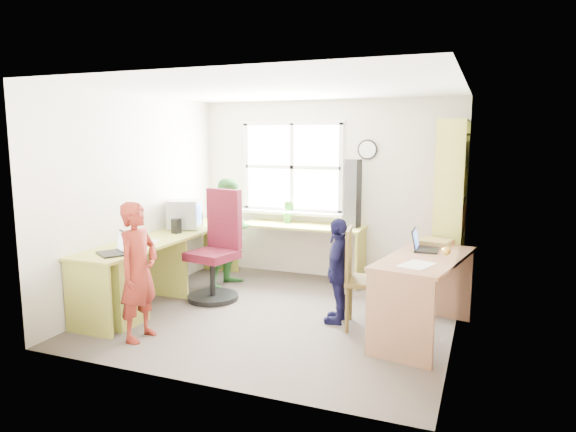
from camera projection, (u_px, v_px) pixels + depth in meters
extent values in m
cube|color=#453C36|center=(280.00, 315.00, 5.58)|extent=(3.60, 3.40, 0.02)
cube|color=white|center=(279.00, 87.00, 5.21)|extent=(3.60, 3.40, 0.02)
cube|color=silver|center=(327.00, 190.00, 6.97)|extent=(3.60, 0.02, 2.40)
cube|color=silver|center=(192.00, 233.00, 3.82)|extent=(3.60, 0.02, 2.40)
cube|color=silver|center=(138.00, 198.00, 6.05)|extent=(0.02, 3.40, 2.40)
cube|color=silver|center=(460.00, 215.00, 4.74)|extent=(0.02, 3.40, 2.40)
cube|color=white|center=(292.00, 167.00, 7.08)|extent=(1.40, 0.01, 1.20)
cube|color=white|center=(292.00, 167.00, 7.07)|extent=(1.48, 0.04, 1.28)
cube|color=olive|center=(448.00, 261.00, 3.81)|extent=(0.02, 0.82, 2.00)
sphere|color=gold|center=(446.00, 251.00, 4.13)|extent=(0.07, 0.07, 0.07)
cylinder|color=black|center=(368.00, 150.00, 6.66)|extent=(0.26, 0.03, 0.26)
cylinder|color=white|center=(367.00, 150.00, 6.64)|extent=(0.22, 0.01, 0.22)
cube|color=#B4B548|center=(166.00, 237.00, 6.10)|extent=(0.60, 2.70, 0.03)
cube|color=#B4B548|center=(303.00, 226.00, 6.86)|extent=(1.65, 0.56, 0.03)
cube|color=#B4B548|center=(167.00, 268.00, 6.15)|extent=(0.56, 0.03, 0.72)
cube|color=#B4B548|center=(88.00, 300.00, 4.94)|extent=(0.56, 0.03, 0.72)
cube|color=#B4B548|center=(221.00, 246.00, 7.37)|extent=(0.56, 0.03, 0.72)
cube|color=#B4B548|center=(361.00, 258.00, 6.63)|extent=(0.03, 0.52, 0.72)
cube|color=#B4B548|center=(114.00, 289.00, 5.28)|extent=(0.54, 0.45, 0.72)
cube|color=#8D6246|center=(425.00, 258.00, 4.83)|extent=(0.88, 1.47, 0.03)
cube|color=#8D6246|center=(399.00, 320.00, 4.33)|extent=(0.59, 0.14, 0.76)
cube|color=#8D6246|center=(443.00, 282.00, 5.45)|extent=(0.59, 0.14, 0.76)
cube|color=#B4B548|center=(447.00, 219.00, 5.45)|extent=(0.30, 0.02, 2.10)
cube|color=#B4B548|center=(454.00, 207.00, 6.37)|extent=(0.30, 0.02, 2.10)
cube|color=#B4B548|center=(455.00, 121.00, 5.75)|extent=(0.30, 1.00, 0.02)
cube|color=#B4B548|center=(447.00, 295.00, 6.06)|extent=(0.30, 1.00, 0.02)
cube|color=#B4B548|center=(448.00, 266.00, 6.00)|extent=(0.30, 1.00, 0.02)
cube|color=#B4B548|center=(450.00, 234.00, 5.94)|extent=(0.30, 1.00, 0.02)
cube|color=#B4B548|center=(451.00, 201.00, 5.89)|extent=(0.30, 1.00, 0.02)
cube|color=#B4B548|center=(453.00, 168.00, 5.83)|extent=(0.30, 1.00, 0.02)
cube|color=#B4B548|center=(454.00, 134.00, 5.77)|extent=(0.30, 1.00, 0.02)
cube|color=#B31F19|center=(445.00, 290.00, 5.76)|extent=(0.25, 0.28, 0.27)
cube|color=#194C99|center=(447.00, 282.00, 6.05)|extent=(0.25, 0.30, 0.29)
cube|color=#1E8033|center=(449.00, 275.00, 6.33)|extent=(0.25, 0.26, 0.30)
cube|color=gold|center=(447.00, 258.00, 5.70)|extent=(0.25, 0.28, 0.30)
cube|color=#733380|center=(449.00, 251.00, 5.99)|extent=(0.25, 0.30, 0.32)
cube|color=orange|center=(451.00, 247.00, 6.27)|extent=(0.25, 0.26, 0.29)
cube|color=#262626|center=(448.00, 223.00, 5.64)|extent=(0.25, 0.28, 0.32)
cube|color=beige|center=(450.00, 220.00, 5.94)|extent=(0.25, 0.30, 0.29)
cube|color=#B31F19|center=(452.00, 216.00, 6.21)|extent=(0.25, 0.26, 0.30)
cube|color=#194C99|center=(450.00, 190.00, 5.59)|extent=(0.25, 0.28, 0.29)
cube|color=#1E8033|center=(452.00, 187.00, 5.88)|extent=(0.25, 0.30, 0.30)
cube|color=gold|center=(454.00, 184.00, 6.15)|extent=(0.25, 0.26, 0.32)
cube|color=#733380|center=(452.00, 155.00, 5.53)|extent=(0.25, 0.28, 0.30)
cube|color=orange|center=(454.00, 153.00, 5.82)|extent=(0.25, 0.30, 0.32)
cube|color=#262626|center=(455.00, 154.00, 6.10)|extent=(0.25, 0.26, 0.29)
cylinder|color=black|center=(213.00, 297.00, 6.09)|extent=(0.70, 0.70, 0.05)
cylinder|color=black|center=(213.00, 277.00, 6.05)|extent=(0.08, 0.08, 0.45)
cube|color=#4F0E1B|center=(212.00, 255.00, 6.01)|extent=(0.58, 0.58, 0.10)
cube|color=#4F0E1B|center=(224.00, 218.00, 6.15)|extent=(0.48, 0.17, 0.71)
cylinder|color=brown|center=(347.00, 310.00, 5.02)|extent=(0.04, 0.04, 0.47)
cylinder|color=brown|center=(386.00, 312.00, 4.95)|extent=(0.04, 0.04, 0.47)
cylinder|color=brown|center=(351.00, 298.00, 5.39)|extent=(0.04, 0.04, 0.47)
cylinder|color=brown|center=(387.00, 300.00, 5.31)|extent=(0.04, 0.04, 0.47)
cube|color=brown|center=(368.00, 281.00, 5.13)|extent=(0.51, 0.51, 0.04)
cube|color=brown|center=(349.00, 254.00, 5.13)|extent=(0.10, 0.42, 0.52)
cube|color=#939297|center=(185.00, 228.00, 6.54)|extent=(0.33, 0.29, 0.02)
cube|color=#939297|center=(184.00, 214.00, 6.51)|extent=(0.46, 0.44, 0.36)
cube|color=#3F72F2|center=(199.00, 214.00, 6.51)|extent=(0.10, 0.28, 0.26)
cube|color=black|center=(112.00, 254.00, 5.12)|extent=(0.39, 0.37, 0.02)
cube|color=black|center=(123.00, 242.00, 5.17)|extent=(0.30, 0.22, 0.21)
cube|color=white|center=(122.00, 242.00, 5.17)|extent=(0.25, 0.19, 0.17)
cube|color=black|center=(427.00, 250.00, 5.08)|extent=(0.23, 0.31, 0.02)
cube|color=black|center=(415.00, 239.00, 5.10)|extent=(0.06, 0.31, 0.20)
cube|color=#3F72F2|center=(416.00, 239.00, 5.10)|extent=(0.04, 0.27, 0.16)
cube|color=black|center=(176.00, 226.00, 6.24)|extent=(0.10, 0.10, 0.18)
cube|color=black|center=(198.00, 220.00, 6.71)|extent=(0.09, 0.09, 0.18)
cube|color=black|center=(353.00, 193.00, 6.62)|extent=(0.21, 0.19, 0.88)
cube|color=red|center=(436.00, 242.00, 5.33)|extent=(0.37, 0.37, 0.06)
cube|color=beige|center=(146.00, 242.00, 5.71)|extent=(0.32, 0.38, 0.00)
cube|color=beige|center=(417.00, 265.00, 4.51)|extent=(0.33, 0.39, 0.00)
imported|color=#367D32|center=(288.00, 212.00, 6.98)|extent=(0.20, 0.17, 0.31)
imported|color=maroon|center=(138.00, 271.00, 4.82)|extent=(0.33, 0.49, 1.32)
imported|color=#31772F|center=(231.00, 232.00, 6.60)|extent=(0.64, 0.76, 1.39)
imported|color=#131238|center=(339.00, 270.00, 5.29)|extent=(0.30, 0.65, 1.10)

